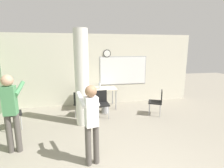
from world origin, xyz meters
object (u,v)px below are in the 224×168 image
bottle_on_table (100,86)px  chair_mid_room (157,101)px  chair_table_front (102,102)px  folding_table (96,90)px  person_watching_back (11,108)px  person_playing_front (91,119)px  chair_by_left_wall (10,112)px  chair_table_left (81,102)px

bottle_on_table → chair_mid_room: bearing=-30.6°
chair_mid_room → chair_table_front: size_ratio=1.00×
folding_table → bottle_on_table: 0.22m
chair_mid_room → person_watching_back: 4.31m
chair_mid_room → person_playing_front: (-2.41, -2.14, 0.43)m
chair_table_front → chair_by_left_wall: 2.68m
person_watching_back → person_playing_front: bearing=-24.9°
person_watching_back → folding_table: bearing=50.1°
chair_mid_room → person_playing_front: person_playing_front is taller
chair_table_front → person_playing_front: 2.47m
person_watching_back → chair_table_front: bearing=36.5°
chair_table_left → person_watching_back: (-1.51, -1.70, 0.51)m
folding_table → person_watching_back: bearing=-129.9°
chair_by_left_wall → person_watching_back: (0.47, -1.19, 0.51)m
folding_table → bottle_on_table: (0.14, -0.03, 0.16)m
chair_table_left → chair_table_front: same height
chair_mid_room → chair_by_left_wall: 4.53m
person_watching_back → chair_mid_room: bearing=18.8°
chair_table_left → person_playing_front: bearing=-87.1°
folding_table → chair_table_left: chair_table_left is taller
chair_table_front → person_playing_front: size_ratio=0.54×
chair_mid_room → person_watching_back: (-4.05, -1.38, 0.51)m
bottle_on_table → person_watching_back: size_ratio=0.17×
chair_table_left → person_playing_front: 2.50m
chair_mid_room → person_playing_front: size_ratio=0.54×
bottle_on_table → person_watching_back: person_watching_back is taller
chair_by_left_wall → person_playing_front: bearing=-42.7°
chair_mid_room → folding_table: bearing=150.5°
chair_by_left_wall → chair_table_front: bearing=9.0°
folding_table → chair_mid_room: chair_mid_room is taller
person_watching_back → person_playing_front: 1.81m
chair_table_left → chair_table_front: (0.66, -0.09, 0.00)m
chair_table_left → person_watching_back: person_watching_back is taller
chair_table_front → chair_by_left_wall: same height
chair_table_left → chair_by_left_wall: (-1.98, -0.51, 0.00)m
chair_table_front → person_playing_front: person_playing_front is taller
chair_mid_room → bottle_on_table: bearing=149.4°
bottle_on_table → folding_table: bearing=166.8°
bottle_on_table → chair_table_front: size_ratio=0.34×
bottle_on_table → chair_by_left_wall: bottle_on_table is taller
folding_table → person_watching_back: size_ratio=0.89×
chair_by_left_wall → person_watching_back: person_watching_back is taller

